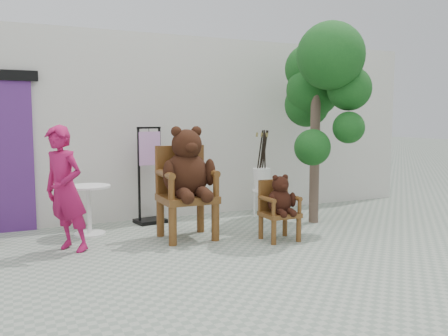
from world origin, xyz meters
The scene contains 9 objects.
ground_plane centered at (0.00, 0.00, 0.00)m, with size 60.00×60.00×0.00m, color gray.
back_wall centered at (0.00, 3.10, 1.50)m, with size 9.00×1.00×3.00m, color beige.
chair_big centered at (-0.54, 1.16, 0.87)m, with size 0.73×0.81×1.54m.
chair_small centered at (0.56, 0.55, 0.52)m, with size 0.46×0.48×0.90m.
person centered at (-2.12, 1.10, 0.78)m, with size 0.57×0.37×1.56m, color #9C1349.
cafe_table centered at (-1.73, 1.90, 0.44)m, with size 0.60×0.60×0.70m.
display_stand centered at (-0.74, 2.30, 0.58)m, with size 0.51×0.43×1.51m.
stool_bucket centered at (1.11, 2.01, 0.64)m, with size 0.32×0.32×1.45m.
tree centered at (1.83, 1.36, 2.24)m, with size 1.67×1.78×3.04m.
Camera 1 is at (-2.73, -4.88, 1.63)m, focal length 38.00 mm.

